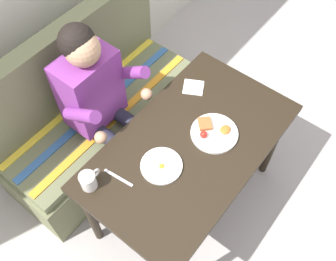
{
  "coord_description": "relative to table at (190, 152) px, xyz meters",
  "views": [
    {
      "loc": [
        -0.91,
        -0.57,
        2.44
      ],
      "look_at": [
        0.0,
        0.15,
        0.72
      ],
      "focal_mm": 40.98,
      "sensor_mm": 36.0,
      "label": 1
    }
  ],
  "objects": [
    {
      "name": "plate_eggs",
      "position": [
        -0.2,
        0.04,
        0.09
      ],
      "size": [
        0.21,
        0.21,
        0.04
      ],
      "color": "white",
      "rests_on": "table"
    },
    {
      "name": "fork",
      "position": [
        -0.38,
        0.16,
        0.08
      ],
      "size": [
        0.03,
        0.17,
        0.0
      ],
      "primitive_type": "cube",
      "rotation": [
        0.0,
        0.0,
        0.12
      ],
      "color": "silver",
      "rests_on": "table"
    },
    {
      "name": "table",
      "position": [
        0.0,
        0.0,
        0.0
      ],
      "size": [
        1.2,
        0.7,
        0.73
      ],
      "color": "black",
      "rests_on": "ground"
    },
    {
      "name": "plate_breakfast",
      "position": [
        0.13,
        -0.06,
        0.09
      ],
      "size": [
        0.26,
        0.26,
        0.05
      ],
      "color": "white",
      "rests_on": "table"
    },
    {
      "name": "couch",
      "position": [
        0.0,
        0.76,
        -0.32
      ],
      "size": [
        1.44,
        0.56,
        1.0
      ],
      "color": "#676A49",
      "rests_on": "ground"
    },
    {
      "name": "napkin",
      "position": [
        0.32,
        0.22,
        0.09
      ],
      "size": [
        0.15,
        0.16,
        0.01
      ],
      "primitive_type": "cube",
      "rotation": [
        0.0,
        0.0,
        0.51
      ],
      "color": "silver",
      "rests_on": "table"
    },
    {
      "name": "person",
      "position": [
        -0.07,
        0.59,
        0.09
      ],
      "size": [
        0.45,
        0.61,
        1.21
      ],
      "color": "#7D3387",
      "rests_on": "ground"
    },
    {
      "name": "coffee_mug",
      "position": [
        -0.5,
        0.25,
        0.13
      ],
      "size": [
        0.12,
        0.08,
        0.1
      ],
      "color": "white",
      "rests_on": "table"
    },
    {
      "name": "ground_plane",
      "position": [
        0.0,
        0.0,
        -0.65
      ],
      "size": [
        8.0,
        8.0,
        0.0
      ],
      "primitive_type": "plane",
      "color": "#ACA5A0"
    }
  ]
}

